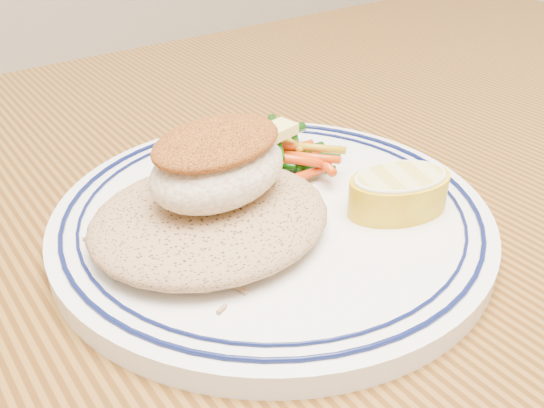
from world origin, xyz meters
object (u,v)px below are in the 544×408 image
(dining_table, at_px, (256,382))
(fish_fillet, at_px, (218,163))
(vegetable_pile, at_px, (278,153))
(rice_pilaf, at_px, (210,213))
(lemon_wedge, at_px, (399,191))
(plate, at_px, (272,218))

(dining_table, bearing_deg, fish_fillet, 93.23)
(fish_fillet, relative_size, vegetable_pile, 0.99)
(rice_pilaf, relative_size, vegetable_pile, 1.46)
(vegetable_pile, distance_m, lemon_wedge, 0.09)
(rice_pilaf, xyz_separation_m, lemon_wedge, (0.11, -0.05, 0.00))
(plate, distance_m, vegetable_pile, 0.06)
(fish_fillet, distance_m, vegetable_pile, 0.09)
(fish_fillet, distance_m, lemon_wedge, 0.12)
(lemon_wedge, bearing_deg, fish_fillet, 154.01)
(rice_pilaf, distance_m, fish_fillet, 0.03)
(dining_table, distance_m, vegetable_pile, 0.16)
(lemon_wedge, bearing_deg, dining_table, 170.13)
(dining_table, distance_m, plate, 0.12)
(fish_fillet, bearing_deg, dining_table, -86.77)
(dining_table, xyz_separation_m, rice_pilaf, (-0.01, 0.03, 0.13))
(plate, bearing_deg, dining_table, -140.10)
(rice_pilaf, bearing_deg, plate, -0.95)
(plate, xyz_separation_m, rice_pilaf, (-0.05, 0.00, 0.02))
(rice_pilaf, distance_m, lemon_wedge, 0.12)
(plate, xyz_separation_m, lemon_wedge, (0.07, -0.05, 0.02))
(plate, xyz_separation_m, fish_fillet, (-0.04, 0.00, 0.05))
(rice_pilaf, height_order, vegetable_pile, same)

